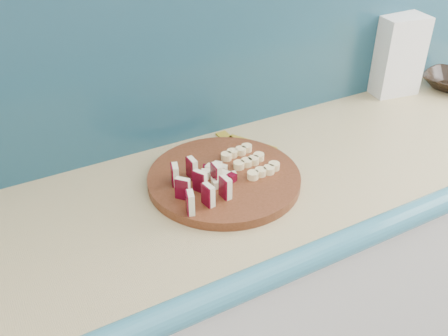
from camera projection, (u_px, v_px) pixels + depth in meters
kitchen_counter at (293, 283)px, 1.59m from camera, size 2.20×0.63×0.91m
backsplash at (252, 43)px, 1.42m from camera, size 2.20×0.02×0.50m
cutting_board at (224, 179)px, 1.27m from camera, size 0.44×0.44×0.02m
apple_wedges at (199, 184)px, 1.18m from camera, size 0.13×0.16×0.05m
apple_chunks at (216, 175)px, 1.24m from camera, size 0.06×0.06×0.02m
banana_slices at (250, 161)px, 1.30m from camera, size 0.11×0.15×0.02m
flour_bag at (397, 55)px, 1.67m from camera, size 0.17×0.13×0.26m
banana_peel at (234, 146)px, 1.42m from camera, size 0.21×0.18×0.01m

